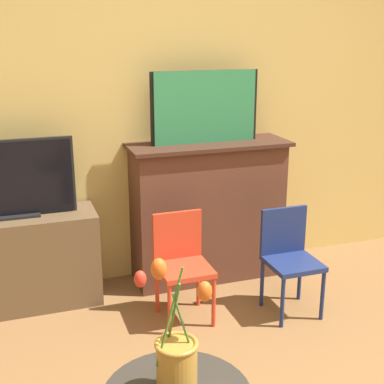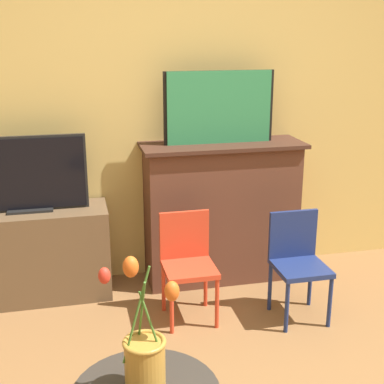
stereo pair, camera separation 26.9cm
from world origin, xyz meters
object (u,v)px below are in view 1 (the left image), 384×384
chair_red (182,259)px  vase_tulips (176,357)px  painting (205,107)px  chair_blue (289,254)px  tv_monitor (13,180)px

chair_red → vase_tulips: size_ratio=1.31×
painting → vase_tulips: 1.99m
chair_blue → vase_tulips: (-1.07, -1.15, 0.25)m
vase_tulips → painting: bearing=67.0°
chair_red → painting: bearing=56.4°
painting → vase_tulips: painting is taller
chair_blue → vase_tulips: bearing=-133.0°
tv_monitor → vase_tulips: tv_monitor is taller
chair_red → chair_blue: 0.65m
chair_red → tv_monitor: bearing=153.4°
tv_monitor → chair_red: 1.10m
chair_red → chair_blue: size_ratio=1.00×
chair_blue → tv_monitor: bearing=159.1°
tv_monitor → chair_red: (0.90, -0.45, -0.45)m
tv_monitor → chair_blue: tv_monitor is taller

